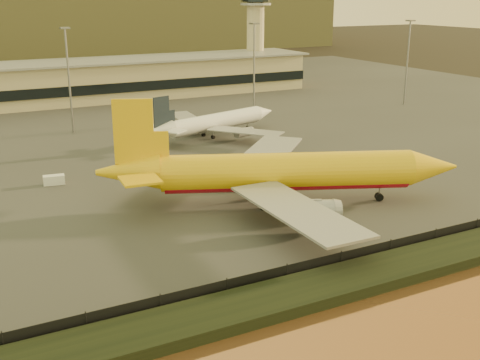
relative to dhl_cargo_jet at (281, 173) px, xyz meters
The scene contains 11 objects.
ground 15.00m from the dhl_cargo_jet, 125.08° to the right, with size 900.00×900.00×0.00m, color black.
embankment 29.93m from the dhl_cargo_jet, 105.77° to the right, with size 320.00×7.00×1.40m, color black.
tarmac 84.12m from the dhl_cargo_jet, 95.49° to the left, with size 320.00×220.00×0.20m, color #2D2D2D.
perimeter_fence 26.05m from the dhl_cargo_jet, 108.19° to the right, with size 300.00×0.05×2.20m, color black.
terminal_building 116.33m from the dhl_cargo_jet, 101.18° to the left, with size 202.00×25.00×12.60m.
control_tower 135.64m from the dhl_cargo_jet, 62.60° to the left, with size 11.20×11.20×35.50m.
apron_light_masts 64.76m from the dhl_cargo_jet, 83.74° to the left, with size 152.20×12.20×25.40m.
dhl_cargo_jet is the anchor object (origin of this frame).
white_narrowbody_jet 50.12m from the dhl_cargo_jet, 76.89° to the left, with size 39.14×37.33×11.44m.
gse_vehicle_yellow 15.42m from the dhl_cargo_jet, 103.42° to the left, with size 3.48×1.57×1.57m, color #E3AC0B.
gse_vehicle_white 41.79m from the dhl_cargo_jet, 137.88° to the left, with size 3.73×1.68×1.68m, color silver.
Camera 1 is at (-41.32, -68.02, 33.36)m, focal length 45.00 mm.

